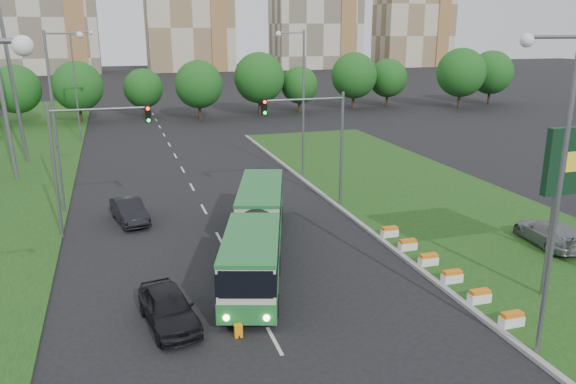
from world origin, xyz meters
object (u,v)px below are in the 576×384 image
object	(u,v)px
car_left_near	(169,308)
car_left_far	(129,211)
articulated_bus	(253,230)
pedestrian	(239,300)
traffic_mast_median	(320,132)
shopping_trolley	(238,331)
car_median	(549,233)
traffic_mast_left	(82,149)

from	to	relation	value
car_left_near	car_left_far	xyz separation A→B (m)	(-1.10, 14.16, -0.03)
articulated_bus	pedestrian	bearing A→B (deg)	-91.64
traffic_mast_median	pedestrian	size ratio (longest dim) A/B	4.32
car_left_far	shopping_trolley	xyz separation A→B (m)	(3.69, -15.99, -0.49)
traffic_mast_median	car_median	bearing A→B (deg)	-47.51
traffic_mast_left	car_left_near	world-z (taller)	traffic_mast_left
car_left_near	shopping_trolley	world-z (taller)	car_left_near
car_left_near	car_left_far	bearing A→B (deg)	85.15
car_median	shopping_trolley	world-z (taller)	car_median
traffic_mast_left	pedestrian	xyz separation A→B (m)	(6.40, -12.85, -4.42)
car_left_far	pedestrian	bearing A→B (deg)	-86.36
articulated_bus	shopping_trolley	world-z (taller)	articulated_bus
traffic_mast_left	car_median	distance (m)	27.39
car_left_near	shopping_trolley	size ratio (longest dim) A/B	8.56
traffic_mast_left	traffic_mast_median	bearing A→B (deg)	3.77
pedestrian	shopping_trolley	world-z (taller)	pedestrian
traffic_mast_left	car_left_near	xyz separation A→B (m)	(3.48, -12.43, -4.56)
car_left_near	pedestrian	distance (m)	2.96
traffic_mast_left	car_median	bearing A→B (deg)	-21.50
car_left_near	pedestrian	bearing A→B (deg)	-17.44
traffic_mast_median	traffic_mast_left	size ratio (longest dim) A/B	1.00
car_left_near	articulated_bus	bearing A→B (deg)	40.08
shopping_trolley	pedestrian	bearing A→B (deg)	78.05
car_left_far	pedestrian	world-z (taller)	pedestrian
traffic_mast_median	car_left_far	distance (m)	13.60
traffic_mast_median	articulated_bus	size ratio (longest dim) A/B	0.50
car_median	traffic_mast_median	bearing A→B (deg)	-40.93
traffic_mast_median	traffic_mast_left	world-z (taller)	same
traffic_mast_median	car_left_far	bearing A→B (deg)	176.71
articulated_bus	pedestrian	size ratio (longest dim) A/B	8.64
traffic_mast_median	traffic_mast_left	xyz separation A→B (m)	(-15.16, -1.00, 0.00)
car_left_near	traffic_mast_left	bearing A→B (deg)	96.35
traffic_mast_left	shopping_trolley	xyz separation A→B (m)	(6.06, -14.26, -5.08)
articulated_bus	shopping_trolley	xyz separation A→B (m)	(-2.55, -7.81, -1.34)
articulated_bus	car_left_near	distance (m)	7.92
traffic_mast_median	shopping_trolley	distance (m)	18.47
traffic_mast_left	pedestrian	distance (m)	15.02
traffic_mast_median	articulated_bus	distance (m)	10.59
articulated_bus	pedestrian	distance (m)	6.80
car_left_far	car_median	world-z (taller)	car_median
car_median	shopping_trolley	bearing A→B (deg)	19.43
car_left_near	car_left_far	distance (m)	14.21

